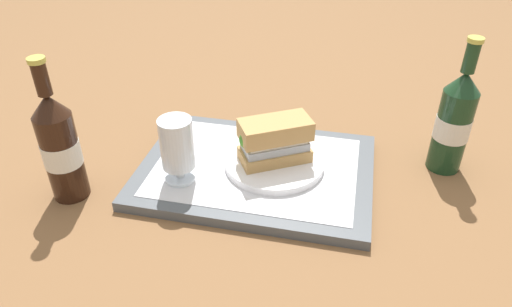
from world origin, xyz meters
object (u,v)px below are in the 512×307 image
Objects in this scene: beer_bottle at (60,146)px; second_bottle at (454,121)px; beer_glass at (177,148)px; sandwich at (273,140)px; plate at (274,162)px.

second_bottle is at bearing -160.51° from beer_bottle.
sandwich is at bearing -153.63° from beer_glass.
plate is 0.71× the size of beer_bottle.
sandwich is 0.18m from beer_glass.
beer_glass is at bearing 20.26° from second_bottle.
plate is 1.31× the size of sandwich.
beer_glass is 0.51m from second_bottle.
plate is 1.52× the size of beer_glass.
sandwich is (0.00, 0.00, 0.05)m from plate.
second_bottle reaches higher than beer_glass.
beer_glass reaches higher than sandwich.
sandwich is at bearing -158.33° from beer_bottle.
beer_bottle reaches higher than sandwich.
second_bottle is (-0.67, -0.24, 0.00)m from beer_bottle.
beer_bottle and second_bottle have the same top height.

